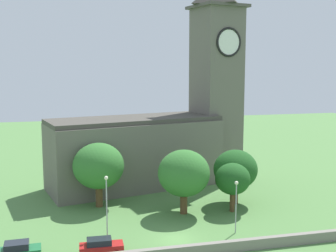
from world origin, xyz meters
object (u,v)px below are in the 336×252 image
Objects in this scene: car_red at (101,246)px; streetlamp_central at (236,198)px; tree_churchyard at (184,173)px; streetlamp_west_mid at (107,199)px; tree_by_tower at (233,179)px; car_green at (19,251)px; tree_riverside_east at (98,166)px; tree_riverside_west at (235,170)px; church at (165,126)px.

car_red is 16.44m from streetlamp_central.
streetlamp_west_mid is at bearing -146.30° from tree_churchyard.
tree_by_tower is (2.54, 7.23, 0.23)m from streetlamp_central.
car_red is at bearing -139.70° from tree_churchyard.
car_green is at bearing -162.10° from tree_by_tower.
tree_churchyard is at bearing -27.78° from tree_riverside_east.
streetlamp_central is (15.96, 2.06, 3.40)m from car_red.
car_green is 0.57× the size of streetlamp_west_mid.
tree_riverside_east is 1.36× the size of tree_by_tower.
streetlamp_central is (14.99, -0.74, -0.77)m from streetlamp_west_mid.
streetlamp_west_mid is 0.98× the size of tree_riverside_west.
tree_riverside_west is at bearing 26.50° from streetlamp_west_mid.
streetlamp_west_mid is at bearing 177.18° from streetlamp_central.
tree_riverside_east is 12.11m from tree_churchyard.
church is 4.43× the size of tree_riverside_west.
church is 26.67m from streetlamp_west_mid.
church is 7.97× the size of car_green.
tree_riverside_west reaches higher than car_green.
car_green is 0.56× the size of tree_riverside_west.
streetlamp_central is at bearing -2.82° from streetlamp_west_mid.
church is 16.56m from tree_churchyard.
streetlamp_central is at bearing -63.19° from tree_churchyard.
tree_riverside_west reaches higher than car_red.
tree_churchyard is at bearing -164.54° from tree_riverside_west.
church reaches higher than car_green.
streetlamp_west_mid is 0.85× the size of tree_riverside_east.
streetlamp_west_mid is at bearing -90.97° from tree_riverside_east.
streetlamp_west_mid is at bearing 13.11° from car_green.
streetlamp_central is 0.81× the size of tree_riverside_west.
church is 30.50m from car_red.
tree_riverside_west is (19.22, 9.58, -0.07)m from streetlamp_west_mid.
tree_by_tower is (17.31, -6.44, -1.31)m from tree_riverside_east.
tree_by_tower is at bearing 26.67° from car_red.
streetlamp_west_mid is 1.21× the size of streetlamp_central.
tree_riverside_east is at bearing 85.69° from car_red.
church reaches higher than streetlamp_west_mid.
car_red is 21.01m from tree_by_tower.
tree_by_tower is 6.72m from tree_churchyard.
tree_by_tower reaches higher than car_red.
church is 7.50× the size of car_red.
tree_riverside_west is at bearing 22.43° from car_green.
streetlamp_west_mid is 12.96m from tree_riverside_east.
car_green is at bearing -176.68° from streetlamp_central.
tree_by_tower is at bearing 17.90° from car_green.
tree_by_tower is at bearing -72.40° from church.
streetlamp_central is 0.95× the size of tree_by_tower.
tree_riverside_west is at bearing 15.46° from tree_churchyard.
tree_riverside_east reaches higher than tree_riverside_west.
tree_riverside_east is at bearing 58.04° from car_green.
tree_riverside_west is at bearing 67.72° from streetlamp_central.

